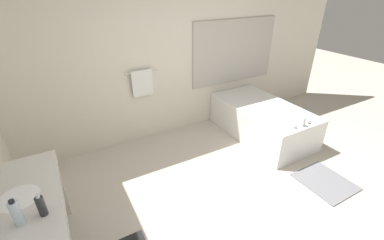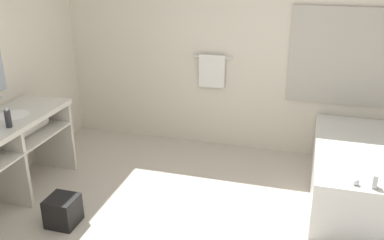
% 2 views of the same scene
% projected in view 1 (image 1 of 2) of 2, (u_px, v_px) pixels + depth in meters
% --- Properties ---
extents(ground_plane, '(16.00, 16.00, 0.00)m').
position_uv_depth(ground_plane, '(242.00, 222.00, 2.82)').
color(ground_plane, beige).
rests_on(ground_plane, ground).
extents(wall_back_with_blinds, '(7.40, 0.13, 2.70)m').
position_uv_depth(wall_back_with_blinds, '(160.00, 55.00, 3.92)').
color(wall_back_with_blinds, silver).
rests_on(wall_back_with_blinds, ground_plane).
extents(vanity_counter, '(0.59, 1.66, 0.85)m').
position_uv_depth(vanity_counter, '(28.00, 240.00, 1.92)').
color(vanity_counter, silver).
rests_on(vanity_counter, ground_plane).
extents(bathtub, '(0.94, 1.73, 0.66)m').
position_uv_depth(bathtub, '(262.00, 119.00, 4.32)').
color(bathtub, white).
rests_on(bathtub, ground_plane).
extents(water_bottle_1, '(0.07, 0.07, 0.22)m').
position_uv_depth(water_bottle_1, '(16.00, 213.00, 1.72)').
color(water_bottle_1, silver).
rests_on(water_bottle_1, vanity_counter).
extents(soap_dispenser, '(0.06, 0.06, 0.19)m').
position_uv_depth(soap_dispenser, '(41.00, 206.00, 1.80)').
color(soap_dispenser, '#28282D').
rests_on(soap_dispenser, vanity_counter).
extents(bath_mat, '(0.59, 0.66, 0.02)m').
position_uv_depth(bath_mat, '(325.00, 182.00, 3.38)').
color(bath_mat, slate).
rests_on(bath_mat, ground_plane).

